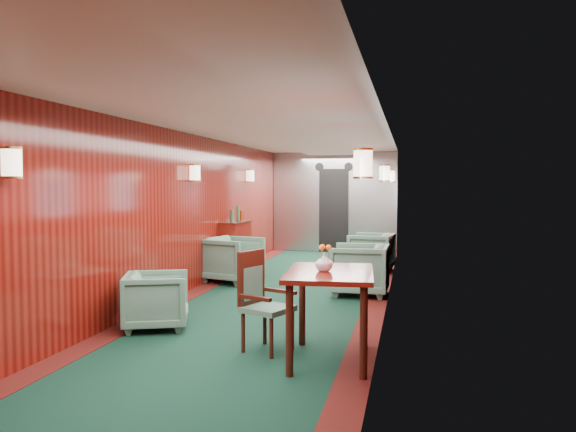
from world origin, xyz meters
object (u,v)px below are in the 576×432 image
Objects in this scene: dining_table at (330,285)px; side_chair at (260,296)px; armchair_left_far at (233,259)px; armchair_right_far at (371,252)px; armchair_right_near at (359,270)px; armchair_left_near at (157,300)px; credenza at (236,246)px.

dining_table is 0.76m from side_chair.
dining_table reaches higher than armchair_left_far.
armchair_left_far is at bearing -43.16° from armchair_right_far.
armchair_right_far is at bearing 85.53° from dining_table.
armchair_right_near is at bearing -90.43° from armchair_left_far.
armchair_left_far reaches higher than armchair_right_far.
armchair_left_near is at bearing -161.74° from armchair_left_far.
side_chair is 3.87m from armchair_left_far.
armchair_right_near reaches higher than armchair_right_far.
armchair_right_far is (0.72, 5.30, -0.17)m from side_chair.
credenza is at bearing -122.69° from armchair_right_near.
dining_table is 1.47× the size of armchair_right_far.
side_chair is 1.47m from armchair_left_near.
armchair_left_near is at bearing 156.15° from dining_table.
dining_table reaches higher than armchair_left_near.
credenza is (-1.71, 4.58, -0.04)m from side_chair.
armchair_left_far reaches higher than armchair_right_near.
armchair_right_near is at bearing 8.22° from armchair_right_far.
armchair_right_far reaches higher than armchair_left_near.
side_chair reaches higher than armchair_left_near.
credenza is 2.54m from armchair_right_far.
armchair_left_near is (-1.35, 0.53, -0.21)m from side_chair.
armchair_left_near is 3.06m from armchair_left_far.
armchair_left_far is 1.06× the size of armchair_right_far.
credenza is 1.48× the size of armchair_right_near.
side_chair is at bearing -141.55° from armchair_left_far.
dining_table reaches higher than armchair_right_far.
side_chair is 1.17× the size of armchair_left_far.
armchair_left_far is at bearing 134.91° from side_chair.
dining_table is at bearing 8.57° from armchair_right_far.
armchair_left_far is at bearing -19.15° from armchair_left_near.
armchair_right_far is (0.02, 2.36, -0.02)m from armchair_right_near.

